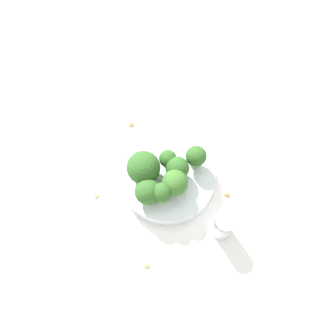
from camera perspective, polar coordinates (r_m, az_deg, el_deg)
ground_plane at (r=0.63m, az=0.00°, el=-2.29°), size 3.00×3.00×0.00m
bowl at (r=0.62m, az=0.00°, el=-1.77°), size 0.18×0.18×0.03m
broccoli_floret_0 at (r=0.58m, az=1.68°, el=-0.23°), size 0.04×0.04×0.05m
broccoli_floret_1 at (r=0.56m, az=1.21°, el=-2.62°), size 0.05×0.05×0.06m
broccoli_floret_2 at (r=0.59m, az=4.92°, el=1.95°), size 0.04×0.04×0.05m
broccoli_floret_3 at (r=0.56m, az=-1.01°, el=-4.39°), size 0.03×0.03×0.05m
broccoli_floret_4 at (r=0.57m, az=-4.27°, el=0.03°), size 0.06×0.06×0.06m
broccoli_floret_5 at (r=0.59m, az=-0.03°, el=1.55°), size 0.03×0.03×0.05m
broccoli_floret_6 at (r=0.56m, az=-3.50°, el=-4.17°), size 0.05×0.05×0.05m
pepper_shaker at (r=0.58m, az=9.63°, el=-9.79°), size 0.04×0.04×0.07m
almond_crumb_0 at (r=0.63m, az=-12.36°, el=-4.71°), size 0.01×0.01×0.01m
almond_crumb_1 at (r=0.69m, az=-6.42°, el=7.63°), size 0.01×0.01×0.01m
almond_crumb_2 at (r=0.63m, az=10.29°, el=-4.43°), size 0.01×0.01×0.01m
almond_crumb_3 at (r=0.66m, az=-7.27°, el=2.36°), size 0.01×0.01×0.01m
almond_crumb_4 at (r=0.59m, az=-3.73°, el=-16.55°), size 0.01×0.01×0.01m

